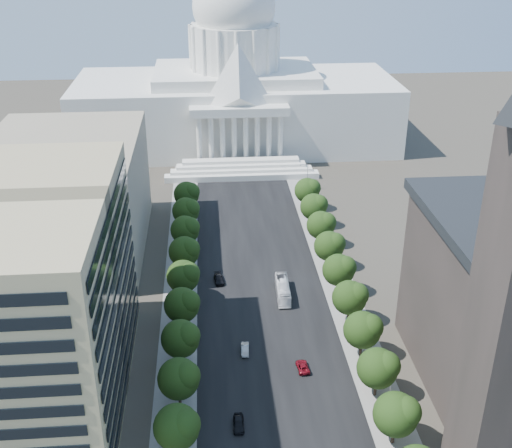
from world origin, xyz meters
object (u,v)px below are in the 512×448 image
object	(u,v)px
car_silver	(245,349)
car_red	(303,367)
car_dark_a	(239,423)
car_dark_b	(219,279)
city_bus	(283,290)

from	to	relation	value
car_silver	car_red	distance (m)	12.64
car_dark_a	car_red	xyz separation A→B (m)	(13.43, 14.69, -0.16)
car_silver	car_red	world-z (taller)	car_silver
car_dark_a	car_dark_b	xyz separation A→B (m)	(-1.98, 49.40, -0.04)
car_red	city_bus	bearing A→B (deg)	-92.89
car_red	city_bus	world-z (taller)	city_bus
car_dark_a	car_dark_b	bearing A→B (deg)	93.77
city_bus	car_dark_b	bearing A→B (deg)	154.87
car_red	car_dark_a	bearing A→B (deg)	43.24
car_dark_a	car_red	world-z (taller)	car_dark_a
car_silver	car_dark_b	bearing A→B (deg)	102.01
car_silver	car_dark_b	world-z (taller)	car_dark_b
car_dark_a	car_red	distance (m)	19.90
car_dark_b	car_red	bearing A→B (deg)	-72.99
car_dark_b	car_dark_a	bearing A→B (deg)	-94.63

